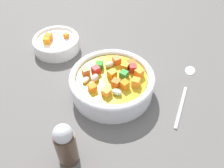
{
  "coord_description": "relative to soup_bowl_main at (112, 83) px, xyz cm",
  "views": [
    {
      "loc": [
        -25.7,
        22.97,
        38.33
      ],
      "look_at": [
        0.0,
        0.0,
        2.25
      ],
      "focal_mm": 38.62,
      "sensor_mm": 36.0,
      "label": 1
    }
  ],
  "objects": [
    {
      "name": "soup_bowl_main",
      "position": [
        0.0,
        0.0,
        0.0
      ],
      "size": [
        17.43,
        17.43,
        5.86
      ],
      "color": "white",
      "rests_on": "ground_plane"
    },
    {
      "name": "pepper_shaker",
      "position": [
        -6.63,
        15.66,
        1.93
      ],
      "size": [
        3.42,
        3.42,
        9.29
      ],
      "color": "#4C3828",
      "rests_on": "ground_plane"
    },
    {
      "name": "spoon",
      "position": [
        -9.74,
        -13.07,
        -2.29
      ],
      "size": [
        9.72,
        17.46,
        0.84
      ],
      "rotation": [
        0.0,
        0.0,
        5.17
      ],
      "color": "silver",
      "rests_on": "ground_plane"
    },
    {
      "name": "side_bowl_small",
      "position": [
        20.18,
        0.66,
        -0.89
      ],
      "size": [
        11.49,
        11.49,
        4.31
      ],
      "color": "white",
      "rests_on": "ground_plane"
    },
    {
      "name": "ground_plane",
      "position": [
        0.0,
        0.01,
        -3.68
      ],
      "size": [
        140.0,
        140.0,
        2.0
      ],
      "primitive_type": "cube",
      "color": "#565451"
    }
  ]
}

